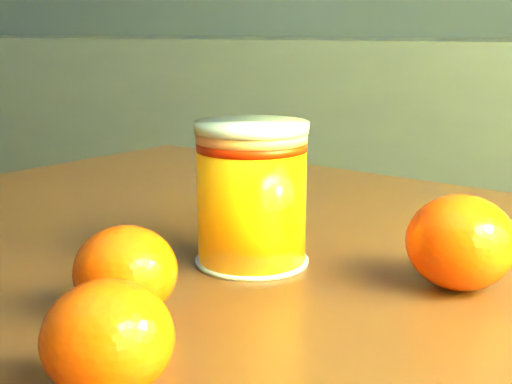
% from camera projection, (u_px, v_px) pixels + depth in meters
% --- Properties ---
extents(kitchen_counter, '(3.15, 0.60, 0.90)m').
position_uv_depth(kitchen_counter, '(199.00, 200.00, 2.02)').
color(kitchen_counter, '#4F4F54').
rests_on(kitchen_counter, ground).
extents(juice_glass, '(0.08, 0.08, 0.10)m').
position_uv_depth(juice_glass, '(252.00, 195.00, 0.52)').
color(juice_glass, orange).
rests_on(juice_glass, table).
extents(orange_front, '(0.07, 0.07, 0.06)m').
position_uv_depth(orange_front, '(126.00, 271.00, 0.43)').
color(orange_front, '#FF4405').
rests_on(orange_front, table).
extents(orange_back, '(0.08, 0.08, 0.06)m').
position_uv_depth(orange_back, '(461.00, 242.00, 0.47)').
color(orange_back, '#FF4405').
rests_on(orange_back, table).
extents(orange_extra, '(0.08, 0.08, 0.06)m').
position_uv_depth(orange_extra, '(108.00, 339.00, 0.33)').
color(orange_extra, '#FF4405').
rests_on(orange_extra, table).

